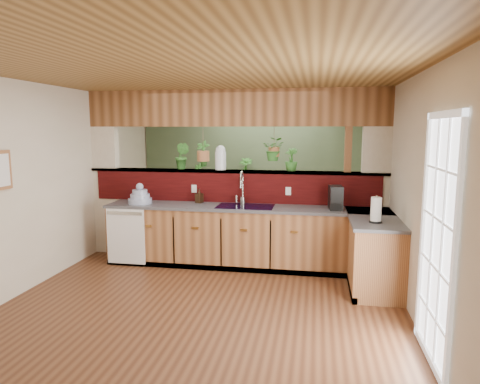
% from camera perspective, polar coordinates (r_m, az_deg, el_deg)
% --- Properties ---
extents(ground, '(4.60, 7.00, 0.01)m').
position_cam_1_polar(ground, '(5.58, -3.57, -12.75)').
color(ground, '#512D19').
rests_on(ground, ground).
extents(ceiling, '(4.60, 7.00, 0.01)m').
position_cam_1_polar(ceiling, '(5.24, -3.83, 14.80)').
color(ceiling, brown).
rests_on(ceiling, ground).
extents(wall_back, '(4.60, 0.02, 2.60)m').
position_cam_1_polar(wall_back, '(8.68, 1.82, 3.68)').
color(wall_back, beige).
rests_on(wall_back, ground).
extents(wall_front, '(4.60, 0.02, 2.60)m').
position_cam_1_polar(wall_front, '(2.12, -27.40, -12.29)').
color(wall_front, beige).
rests_on(wall_front, ground).
extents(wall_left, '(0.02, 7.00, 2.60)m').
position_cam_1_polar(wall_left, '(6.22, -24.75, 1.03)').
color(wall_left, beige).
rests_on(wall_left, ground).
extents(wall_right, '(0.02, 7.00, 2.60)m').
position_cam_1_polar(wall_right, '(5.22, 21.67, -0.06)').
color(wall_right, beige).
rests_on(wall_right, ground).
extents(pass_through_partition, '(4.60, 0.21, 2.60)m').
position_cam_1_polar(pass_through_partition, '(6.57, -0.64, 1.21)').
color(pass_through_partition, beige).
rests_on(pass_through_partition, ground).
extents(pass_through_ledge, '(4.60, 0.21, 0.04)m').
position_cam_1_polar(pass_through_ledge, '(6.56, -0.89, 2.77)').
color(pass_through_ledge, brown).
rests_on(pass_through_ledge, ground).
extents(header_beam, '(4.60, 0.15, 0.55)m').
position_cam_1_polar(header_beam, '(6.53, -0.91, 11.13)').
color(header_beam, brown).
rests_on(header_beam, ground).
extents(sage_backwall, '(4.55, 0.02, 2.55)m').
position_cam_1_polar(sage_backwall, '(8.66, 1.80, 3.67)').
color(sage_backwall, '#495D40').
rests_on(sage_backwall, ground).
extents(countertop, '(4.14, 1.52, 0.90)m').
position_cam_1_polar(countertop, '(6.14, 6.00, -6.41)').
color(countertop, brown).
rests_on(countertop, ground).
extents(dishwasher, '(0.58, 0.03, 0.82)m').
position_cam_1_polar(dishwasher, '(6.53, -14.99, -5.70)').
color(dishwasher, white).
rests_on(dishwasher, ground).
extents(navy_sink, '(0.82, 0.50, 0.18)m').
position_cam_1_polar(navy_sink, '(6.23, 0.72, -2.64)').
color(navy_sink, black).
rests_on(navy_sink, countertop).
extents(french_door, '(0.06, 1.02, 2.16)m').
position_cam_1_polar(french_door, '(4.01, 24.72, -6.29)').
color(french_door, white).
rests_on(french_door, ground).
extents(framed_print, '(0.04, 0.35, 0.45)m').
position_cam_1_polar(framed_print, '(5.54, -29.38, 2.52)').
color(framed_print, brown).
rests_on(framed_print, wall_left).
extents(faucet, '(0.22, 0.22, 0.51)m').
position_cam_1_polar(faucet, '(6.33, 0.25, 0.76)').
color(faucet, '#B7B7B2').
rests_on(faucet, countertop).
extents(dish_stack, '(0.35, 0.35, 0.31)m').
position_cam_1_polar(dish_stack, '(6.61, -13.19, -0.67)').
color(dish_stack, '#939DBE').
rests_on(dish_stack, countertop).
extents(soap_dispenser, '(0.12, 0.12, 0.21)m').
position_cam_1_polar(soap_dispenser, '(6.52, -5.45, -0.53)').
color(soap_dispenser, '#342113').
rests_on(soap_dispenser, countertop).
extents(coffee_maker, '(0.18, 0.30, 0.33)m').
position_cam_1_polar(coffee_maker, '(6.10, 12.63, -0.87)').
color(coffee_maker, black).
rests_on(coffee_maker, countertop).
extents(paper_towel, '(0.15, 0.15, 0.33)m').
position_cam_1_polar(paper_towel, '(5.38, 17.68, -2.34)').
color(paper_towel, black).
rests_on(paper_towel, countertop).
extents(glass_jar, '(0.17, 0.17, 0.38)m').
position_cam_1_polar(glass_jar, '(6.58, -2.61, 4.60)').
color(glass_jar, silver).
rests_on(glass_jar, pass_through_ledge).
extents(ledge_plant_left, '(0.27, 0.23, 0.41)m').
position_cam_1_polar(ledge_plant_left, '(6.74, -7.72, 4.78)').
color(ledge_plant_left, '#2C6723').
rests_on(ledge_plant_left, pass_through_ledge).
extents(ledge_plant_right, '(0.25, 0.25, 0.34)m').
position_cam_1_polar(ledge_plant_right, '(6.43, 6.86, 4.32)').
color(ledge_plant_right, '#2C6723').
rests_on(ledge_plant_right, pass_through_ledge).
extents(hanging_plant_a, '(0.23, 0.19, 0.53)m').
position_cam_1_polar(hanging_plant_a, '(6.64, -4.95, 6.21)').
color(hanging_plant_a, brown).
rests_on(hanging_plant_a, header_beam).
extents(hanging_plant_b, '(0.34, 0.30, 0.46)m').
position_cam_1_polar(hanging_plant_b, '(6.44, 4.57, 7.07)').
color(hanging_plant_b, brown).
rests_on(hanging_plant_b, header_beam).
extents(shelving_console, '(1.42, 0.89, 0.93)m').
position_cam_1_polar(shelving_console, '(8.63, -1.98, -1.70)').
color(shelving_console, black).
rests_on(shelving_console, ground).
extents(shelf_plant_a, '(0.21, 0.16, 0.37)m').
position_cam_1_polar(shelf_plant_a, '(8.67, -5.49, 2.64)').
color(shelf_plant_a, '#2C6723').
rests_on(shelf_plant_a, shelving_console).
extents(shelf_plant_b, '(0.28, 0.28, 0.49)m').
position_cam_1_polar(shelf_plant_b, '(8.46, 0.74, 2.93)').
color(shelf_plant_b, '#2C6723').
rests_on(shelf_plant_b, shelving_console).
extents(floor_plant, '(0.69, 0.62, 0.68)m').
position_cam_1_polar(floor_plant, '(7.35, 8.55, -4.84)').
color(floor_plant, '#2C6723').
rests_on(floor_plant, ground).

